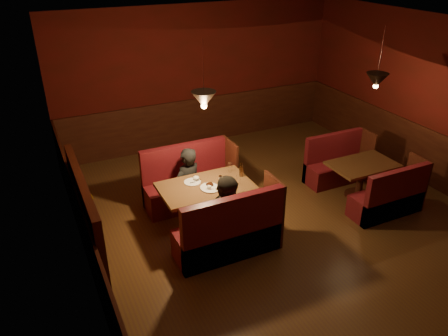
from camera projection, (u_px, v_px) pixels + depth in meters
name	position (u px, v px, depth m)	size (l,w,h in m)	color
room	(274.00, 165.00, 6.31)	(6.02, 7.02, 2.92)	#54321E
main_table	(207.00, 195.00, 6.52)	(1.36, 0.83, 0.95)	#54371D
main_bench_far	(189.00, 185.00, 7.25)	(1.50, 0.54, 1.02)	#500D0D
main_bench_near	(230.00, 235.00, 6.01)	(1.50, 0.54, 1.02)	#500D0D
second_table	(362.00, 172.00, 7.38)	(1.11, 0.71, 0.63)	#54371D
second_bench_far	(337.00, 165.00, 8.00)	(1.23, 0.46, 0.88)	#500D0D
second_bench_near	(390.00, 200.00, 6.94)	(1.23, 0.46, 0.88)	#500D0D
diner_a	(187.00, 170.00, 6.88)	(0.53, 0.35, 1.45)	black
diner_b	(230.00, 202.00, 5.99)	(0.72, 0.56, 1.48)	black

